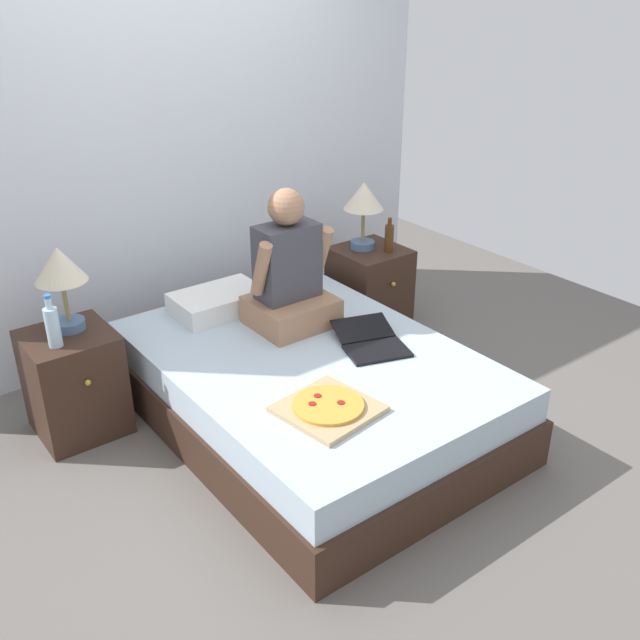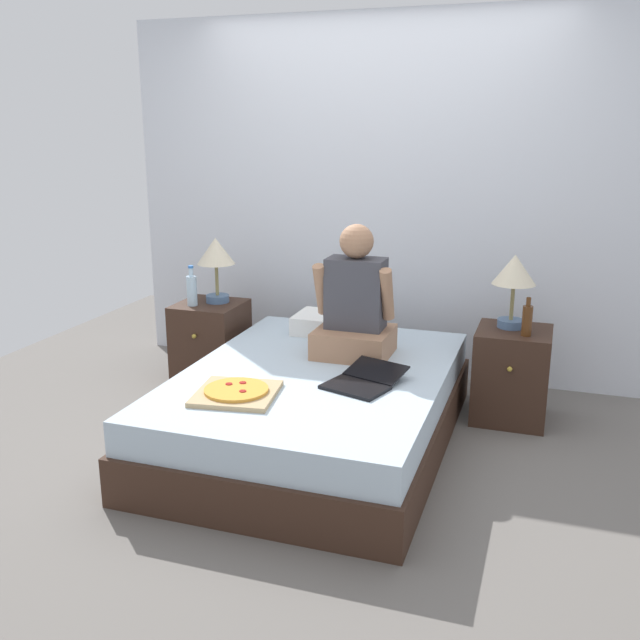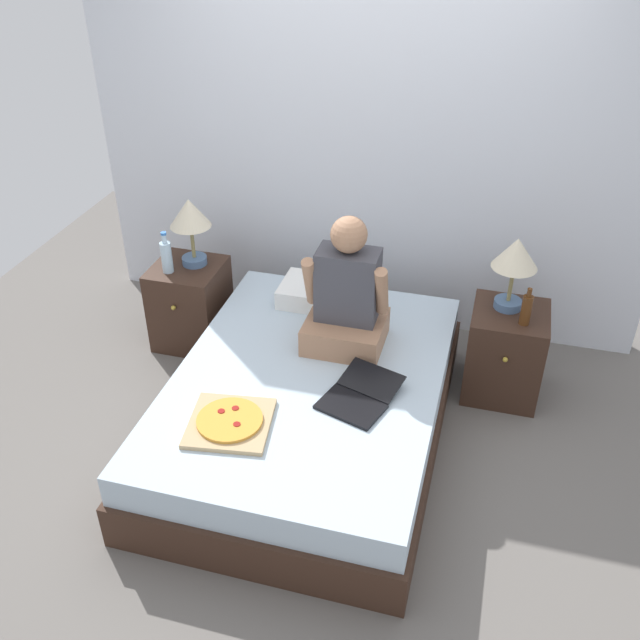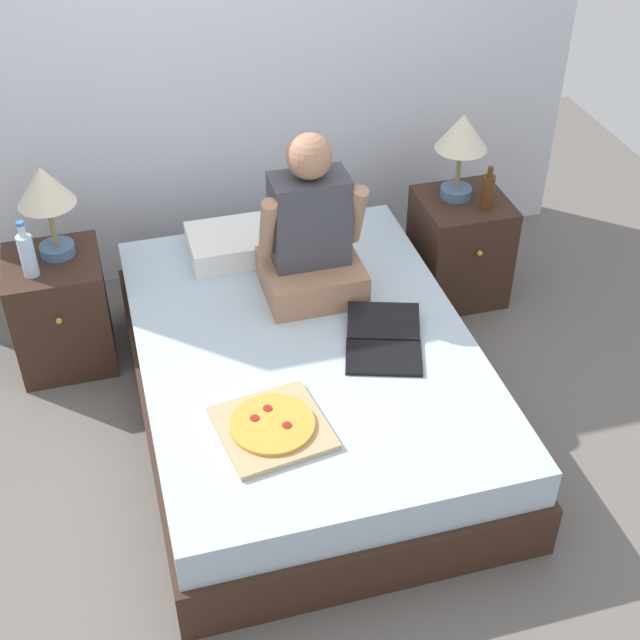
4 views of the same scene
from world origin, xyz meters
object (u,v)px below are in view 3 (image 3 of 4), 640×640
object	(u,v)px
nightstand_right	(505,352)
beer_bottle	(526,309)
pizza_box	(230,422)
bed	(309,406)
water_bottle	(167,256)
lamp_on_left_nightstand	(190,218)
lamp_on_right_nightstand	(515,258)
nightstand_left	(191,304)
laptop	(358,398)
person_seated	(347,299)

from	to	relation	value
nightstand_right	beer_bottle	xyz separation A→B (m)	(0.07, -0.10, 0.38)
beer_bottle	pizza_box	world-z (taller)	beer_bottle
bed	water_bottle	bearing A→B (deg)	150.76
lamp_on_left_nightstand	lamp_on_right_nightstand	size ratio (longest dim) A/B	1.00
nightstand_left	lamp_on_right_nightstand	world-z (taller)	lamp_on_right_nightstand
lamp_on_right_nightstand	pizza_box	bearing A→B (deg)	-135.10
laptop	pizza_box	distance (m)	0.67
lamp_on_left_nightstand	beer_bottle	size ratio (longest dim) A/B	1.96
lamp_on_left_nightstand	water_bottle	world-z (taller)	lamp_on_left_nightstand
laptop	pizza_box	size ratio (longest dim) A/B	1.08
bed	person_seated	distance (m)	0.63
water_bottle	nightstand_right	xyz separation A→B (m)	(2.13, 0.09, -0.40)
nightstand_right	person_seated	size ratio (longest dim) A/B	0.73
laptop	lamp_on_right_nightstand	bearing A→B (deg)	52.66
lamp_on_left_nightstand	beer_bottle	xyz separation A→B (m)	(2.08, -0.15, -0.23)
beer_bottle	pizza_box	bearing A→B (deg)	-140.92
nightstand_left	beer_bottle	world-z (taller)	beer_bottle
nightstand_left	person_seated	world-z (taller)	person_seated
nightstand_left	water_bottle	world-z (taller)	water_bottle
nightstand_right	pizza_box	xyz separation A→B (m)	(-1.28, -1.20, 0.17)
bed	nightstand_right	world-z (taller)	nightstand_right
nightstand_right	lamp_on_right_nightstand	bearing A→B (deg)	120.93
lamp_on_right_nightstand	beer_bottle	distance (m)	0.29
bed	laptop	bearing A→B (deg)	-24.87
lamp_on_right_nightstand	person_seated	bearing A→B (deg)	-155.37
bed	nightstand_right	xyz separation A→B (m)	(1.02, 0.71, 0.07)
nightstand_left	nightstand_right	size ratio (longest dim) A/B	1.00
nightstand_left	beer_bottle	size ratio (longest dim) A/B	2.49
lamp_on_right_nightstand	lamp_on_left_nightstand	bearing A→B (deg)	180.00
beer_bottle	lamp_on_right_nightstand	bearing A→B (deg)	123.69
pizza_box	laptop	bearing A→B (deg)	31.62
laptop	pizza_box	bearing A→B (deg)	-148.38
nightstand_right	lamp_on_right_nightstand	xyz separation A→B (m)	(-0.03, 0.05, 0.61)
water_bottle	person_seated	world-z (taller)	person_seated
beer_bottle	person_seated	xyz separation A→B (m)	(-0.97, -0.25, 0.05)
nightstand_left	lamp_on_right_nightstand	bearing A→B (deg)	1.42
bed	pizza_box	bearing A→B (deg)	-117.84
bed	lamp_on_left_nightstand	xyz separation A→B (m)	(-0.98, 0.76, 0.68)
bed	lamp_on_right_nightstand	distance (m)	1.43
person_seated	beer_bottle	bearing A→B (deg)	14.42
person_seated	nightstand_left	bearing A→B (deg)	163.02
laptop	beer_bottle	bearing A→B (deg)	43.64
nightstand_left	laptop	distance (m)	1.59
beer_bottle	laptop	distance (m)	1.11
pizza_box	beer_bottle	bearing A→B (deg)	39.08
lamp_on_left_nightstand	water_bottle	xyz separation A→B (m)	(-0.12, -0.14, -0.22)
beer_bottle	pizza_box	xyz separation A→B (m)	(-1.35, -1.10, -0.21)
lamp_on_right_nightstand	beer_bottle	bearing A→B (deg)	-56.31
pizza_box	nightstand_left	bearing A→B (deg)	122.53
bed	lamp_on_left_nightstand	distance (m)	1.42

